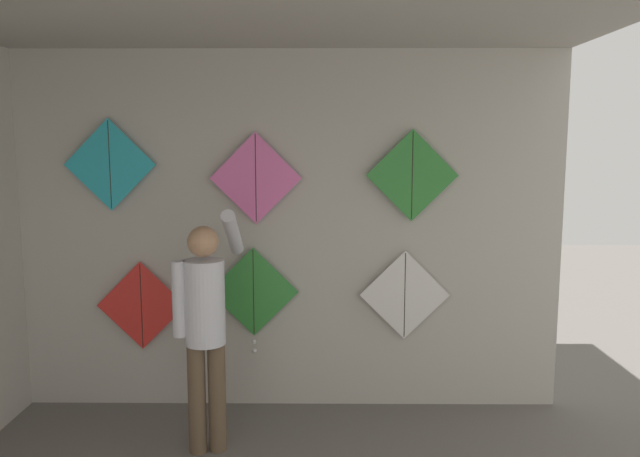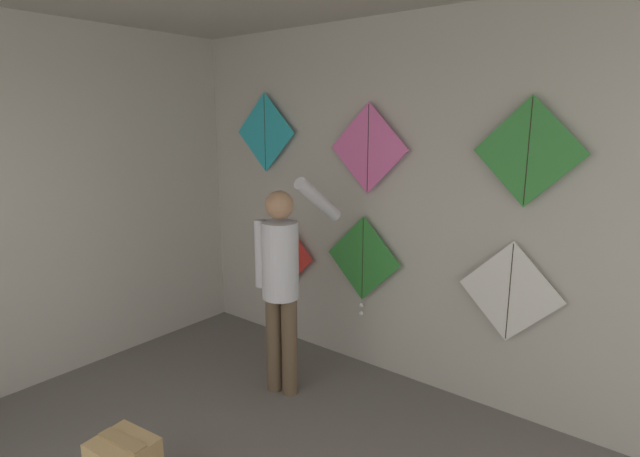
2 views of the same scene
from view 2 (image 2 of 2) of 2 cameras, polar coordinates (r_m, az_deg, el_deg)
The scene contains 8 objects.
back_panel at distance 4.00m, azimuth 6.81°, elevation 2.96°, with size 4.63×0.06×2.80m, color #BCB7AD.
shopkeeper at distance 3.69m, azimuth -4.41°, elevation -5.26°, with size 0.41×0.61×1.66m.
kite_0 at distance 4.63m, azimuth -4.23°, elevation -2.90°, with size 0.70×0.01×0.70m.
kite_1 at distance 4.08m, azimuth 4.91°, elevation -3.70°, with size 0.70×0.04×0.84m.
kite_2 at distance 3.60m, azimuth 20.85°, elevation -6.79°, with size 0.70×0.01×0.70m.
kite_3 at distance 4.61m, azimuth -6.29°, elevation 10.85°, with size 0.70×0.01×0.70m.
kite_4 at distance 3.91m, azimuth 5.53°, elevation 9.08°, with size 0.70×0.01×0.70m.
kite_5 at distance 3.41m, azimuth 22.70°, elevation 8.06°, with size 0.70×0.01×0.70m.
Camera 2 is at (2.08, 0.72, 2.06)m, focal length 28.00 mm.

